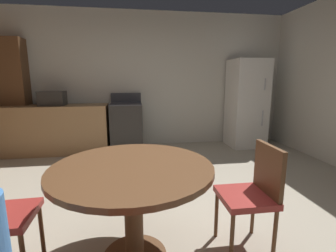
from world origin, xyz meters
TOP-DOWN VIEW (x-y plane):
  - ground_plane at (0.00, 0.00)m, footprint 14.00×14.00m
  - wall_back at (0.00, 2.88)m, footprint 6.00×0.12m
  - kitchen_counter at (-1.76, 2.48)m, footprint 1.89×0.60m
  - pantry_column at (-2.48, 2.66)m, footprint 0.44×0.36m
  - oven_range at (-0.47, 2.48)m, footprint 0.60×0.60m
  - refrigerator at (1.97, 2.43)m, footprint 0.68×0.68m
  - microwave at (-1.79, 2.48)m, footprint 0.44×0.32m
  - dining_table at (-0.35, -0.52)m, footprint 1.17×1.17m
  - chair_east at (0.60, -0.53)m, footprint 0.40×0.40m

SIDE VIEW (x-z plane):
  - ground_plane at x=0.00m, z-range 0.00..0.00m
  - kitchen_counter at x=-1.76m, z-range 0.00..0.90m
  - oven_range at x=-0.47m, z-range -0.08..1.02m
  - chair_east at x=0.60m, z-range 0.07..0.94m
  - dining_table at x=-0.35m, z-range 0.22..0.98m
  - refrigerator at x=1.97m, z-range 0.00..1.76m
  - microwave at x=-1.79m, z-range 0.90..1.16m
  - pantry_column at x=-2.48m, z-range 0.00..2.10m
  - wall_back at x=0.00m, z-range 0.00..2.70m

